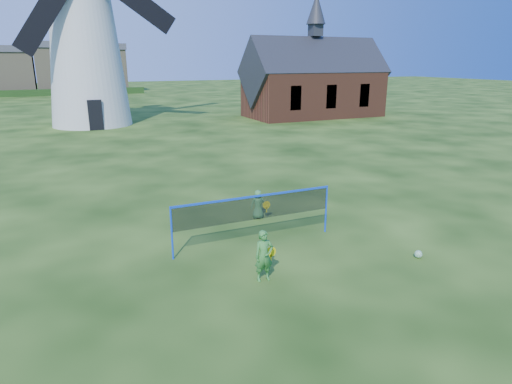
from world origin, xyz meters
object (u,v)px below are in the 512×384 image
at_px(player_boy, 258,204).
at_px(play_ball, 418,254).
at_px(windmill, 85,41).
at_px(player_girl, 264,256).
at_px(chapel, 314,83).
at_px(badminton_net, 255,209).

xyz_separation_m(player_boy, play_ball, (2.75, -4.81, -0.40)).
bearing_deg(player_boy, windmill, -66.06).
height_order(player_girl, play_ball, player_girl).
distance_m(windmill, play_ball, 33.00).
bearing_deg(chapel, windmill, 173.34).
relative_size(chapel, play_ball, 60.90).
distance_m(badminton_net, play_ball, 4.81).
bearing_deg(badminton_net, windmill, 94.24).
height_order(windmill, badminton_net, windmill).
height_order(player_boy, play_ball, player_boy).
xyz_separation_m(windmill, player_boy, (3.20, -26.94, -6.30)).
bearing_deg(chapel, play_ball, -116.16).
bearing_deg(player_girl, badminton_net, 75.68).
bearing_deg(play_ball, windmill, 100.62).
bearing_deg(windmill, player_boy, -83.22).
bearing_deg(windmill, play_ball, -79.38).
bearing_deg(play_ball, badminton_net, 144.10).
relative_size(badminton_net, player_boy, 4.93).
distance_m(chapel, play_ball, 32.87).
height_order(badminton_net, player_girl, badminton_net).
height_order(windmill, play_ball, windmill).
bearing_deg(player_boy, play_ball, 136.92).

